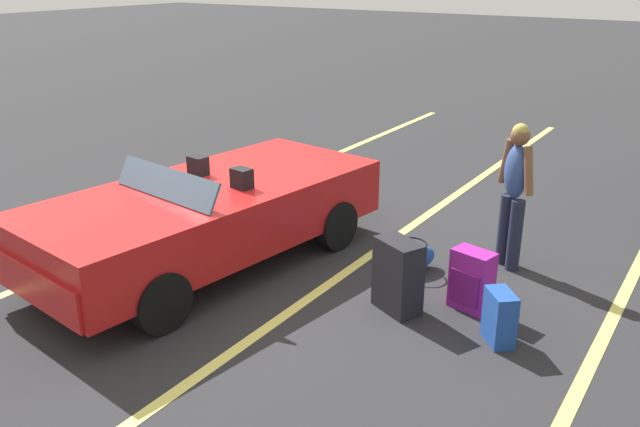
# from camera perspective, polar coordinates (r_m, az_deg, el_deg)

# --- Properties ---
(ground_plane) EXTENTS (80.00, 80.00, 0.00)m
(ground_plane) POSITION_cam_1_polar(r_m,az_deg,el_deg) (7.75, -9.40, -4.21)
(ground_plane) COLOR #28282B
(lot_line_near) EXTENTS (18.00, 0.12, 0.01)m
(lot_line_near) POSITION_cam_1_polar(r_m,az_deg,el_deg) (8.60, -15.65, -2.16)
(lot_line_near) COLOR #EAE066
(lot_line_near) RESTS_ON ground_plane
(lot_line_mid) EXTENTS (18.00, 0.12, 0.01)m
(lot_line_mid) POSITION_cam_1_polar(r_m,az_deg,el_deg) (6.94, -0.51, -7.01)
(lot_line_mid) COLOR #EAE066
(lot_line_mid) RESTS_ON ground_plane
(lot_line_far) EXTENTS (18.00, 0.12, 0.01)m
(lot_line_far) POSITION_cam_1_polar(r_m,az_deg,el_deg) (6.08, 21.75, -13.02)
(lot_line_far) COLOR #EAE066
(lot_line_far) RESTS_ON ground_plane
(convertible_car) EXTENTS (4.33, 2.29, 1.24)m
(convertible_car) POSITION_cam_1_polar(r_m,az_deg,el_deg) (7.41, -10.89, -0.57)
(convertible_car) COLOR red
(convertible_car) RESTS_ON ground_plane
(suitcase_large_black) EXTENTS (0.46, 0.55, 0.74)m
(suitcase_large_black) POSITION_cam_1_polar(r_m,az_deg,el_deg) (6.54, 6.74, -5.37)
(suitcase_large_black) COLOR black
(suitcase_large_black) RESTS_ON ground_plane
(suitcase_medium_bright) EXTENTS (0.33, 0.44, 0.62)m
(suitcase_medium_bright) POSITION_cam_1_polar(r_m,az_deg,el_deg) (6.72, 12.92, -5.64)
(suitcase_medium_bright) COLOR #991E8C
(suitcase_medium_bright) RESTS_ON ground_plane
(suitcase_small_carryon) EXTENTS (0.39, 0.38, 0.50)m
(suitcase_small_carryon) POSITION_cam_1_polar(r_m,az_deg,el_deg) (6.24, 15.23, -8.63)
(suitcase_small_carryon) COLOR #1E479E
(suitcase_small_carryon) RESTS_ON ground_plane
(duffel_bag) EXTENTS (0.70, 0.58, 0.34)m
(duffel_bag) POSITION_cam_1_polar(r_m,az_deg,el_deg) (7.46, 7.73, -3.80)
(duffel_bag) COLOR #1E479E
(duffel_bag) RESTS_ON ground_plane
(traveler_person) EXTENTS (0.44, 0.53, 1.65)m
(traveler_person) POSITION_cam_1_polar(r_m,az_deg,el_deg) (7.54, 16.40, 2.10)
(traveler_person) COLOR #1E2338
(traveler_person) RESTS_ON ground_plane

